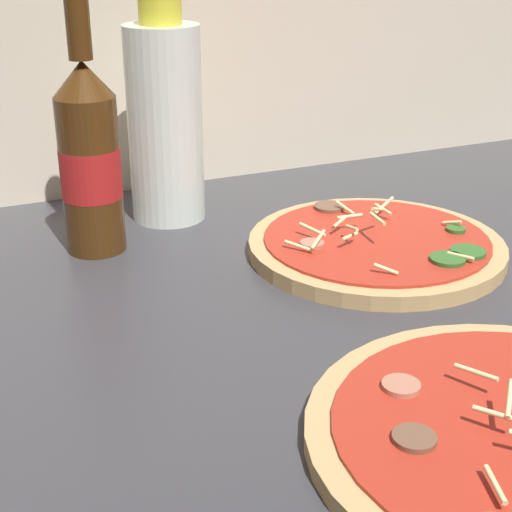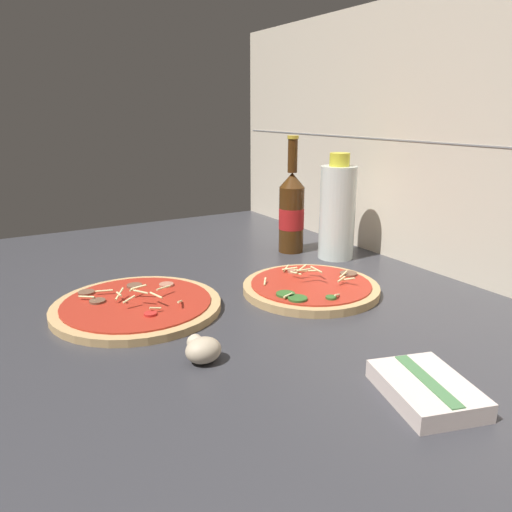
{
  "view_description": "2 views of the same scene",
  "coord_description": "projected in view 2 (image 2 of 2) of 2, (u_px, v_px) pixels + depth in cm",
  "views": [
    {
      "loc": [
        -45.22,
        -48.67,
        34.65
      ],
      "look_at": [
        -18.32,
        11.97,
        5.87
      ],
      "focal_mm": 55.0,
      "sensor_mm": 36.0,
      "label": 1
    },
    {
      "loc": [
        69.52,
        -40.8,
        36.58
      ],
      "look_at": [
        -13.88,
        8.25,
        8.12
      ],
      "focal_mm": 35.0,
      "sensor_mm": 36.0,
      "label": 2
    }
  ],
  "objects": [
    {
      "name": "pizza_near",
      "position": [
        137.0,
        306.0,
        0.88
      ],
      "size": [
        29.59,
        29.59,
        4.46
      ],
      "color": "tan",
      "rests_on": "counter_slab"
    },
    {
      "name": "oil_bottle",
      "position": [
        337.0,
        211.0,
        1.16
      ],
      "size": [
        8.35,
        8.35,
        24.67
      ],
      "color": "silver",
      "rests_on": "counter_slab"
    },
    {
      "name": "beer_bottle",
      "position": [
        292.0,
        211.0,
        1.22
      ],
      "size": [
        6.2,
        6.2,
        28.26
      ],
      "color": "#47280F",
      "rests_on": "counter_slab"
    },
    {
      "name": "tile_backsplash",
      "position": [
        448.0,
        143.0,
        1.01
      ],
      "size": [
        160.0,
        1.13,
        60.0
      ],
      "color": "beige",
      "rests_on": "ground"
    },
    {
      "name": "pizza_far",
      "position": [
        311.0,
        287.0,
        0.97
      ],
      "size": [
        26.36,
        26.36,
        5.15
      ],
      "color": "tan",
      "rests_on": "counter_slab"
    },
    {
      "name": "mushroom_left",
      "position": [
        203.0,
        349.0,
        0.7
      ],
      "size": [
        5.45,
        5.19,
        3.63
      ],
      "color": "beige",
      "rests_on": "counter_slab"
    },
    {
      "name": "counter_slab",
      "position": [
        256.0,
        320.0,
        0.87
      ],
      "size": [
        160.0,
        90.0,
        2.5
      ],
      "color": "#38383D",
      "rests_on": "ground"
    },
    {
      "name": "dish_towel",
      "position": [
        426.0,
        389.0,
        0.61
      ],
      "size": [
        15.42,
        12.98,
        2.56
      ],
      "color": "beige",
      "rests_on": "counter_slab"
    }
  ]
}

